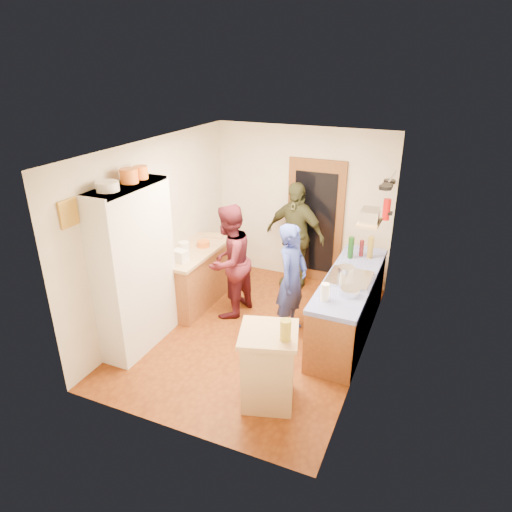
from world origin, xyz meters
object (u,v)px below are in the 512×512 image
Objects in this scene: hutch_body at (135,269)px; person_back at (295,236)px; right_counter_base at (348,307)px; island_base at (268,369)px; person_hob at (293,281)px; person_left at (233,261)px.

hutch_body reaches higher than person_back.
right_counter_base is 1.77m from island_base.
person_back is at bearing 103.33° from island_base.
person_hob is at bearing 98.93° from island_base.
hutch_body is 1.23× the size of person_back.
person_left is at bearing 88.00° from person_hob.
person_left is 0.95× the size of person_back.
right_counter_base is at bearing -34.24° from person_back.
island_base is at bearing -66.88° from person_back.
right_counter_base is 2.56× the size of island_base.
person_back is (-1.17, 1.13, 0.47)m from right_counter_base.
person_left is at bearing 56.91° from hutch_body.
hutch_body is at bearing 168.74° from island_base.
hutch_body is at bearing -108.83° from person_back.
person_back reaches higher than island_base.
person_hob is 0.94× the size of person_left.
person_back is (0.54, 1.23, 0.04)m from person_left.
person_hob is at bearing 30.75° from hutch_body.
person_back reaches higher than person_hob.
hutch_body reaches higher than person_hob.
island_base is 2.05m from person_left.
island_base is 0.50× the size of person_left.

